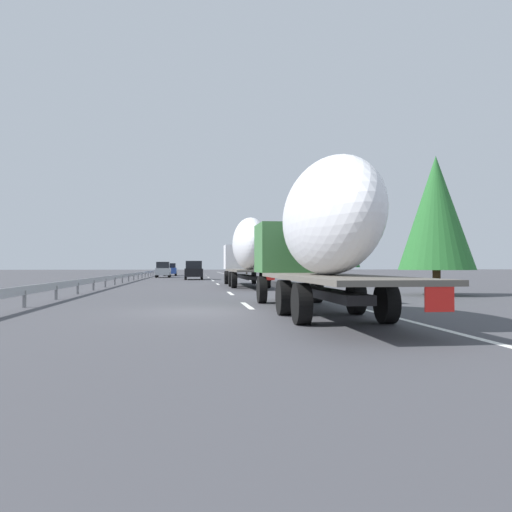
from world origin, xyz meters
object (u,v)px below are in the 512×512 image
(truck_lead, at_px, (248,249))
(car_blue_sedan, at_px, (170,269))
(car_black_suv, at_px, (194,270))
(car_silver_hatch, at_px, (163,270))
(truck_trailing, at_px, (318,231))
(road_sign, at_px, (251,258))

(truck_lead, bearing_deg, car_blue_sedan, 10.15)
(car_black_suv, bearing_deg, car_silver_hatch, 20.82)
(car_black_suv, bearing_deg, truck_trailing, -174.53)
(car_black_suv, xyz_separation_m, road_sign, (6.46, -6.76, 1.37))
(car_black_suv, bearing_deg, truck_lead, -168.81)
(truck_trailing, relative_size, car_silver_hatch, 3.24)
(road_sign, bearing_deg, truck_lead, 172.92)
(car_silver_hatch, distance_m, road_sign, 11.09)
(car_silver_hatch, relative_size, road_sign, 1.20)
(truck_trailing, xyz_separation_m, car_black_suv, (38.17, 3.66, -1.55))
(car_black_suv, distance_m, road_sign, 9.45)
(car_blue_sedan, bearing_deg, truck_trailing, -173.21)
(truck_trailing, xyz_separation_m, car_blue_sedan, (58.70, 6.98, -1.60))
(car_blue_sedan, distance_m, car_silver_hatch, 10.73)
(truck_trailing, bearing_deg, truck_lead, 0.00)
(truck_trailing, bearing_deg, car_black_suv, 5.47)
(truck_lead, distance_m, car_black_suv, 18.92)
(road_sign, bearing_deg, car_blue_sedan, 35.64)
(car_black_suv, height_order, car_silver_hatch, car_black_suv)
(car_black_suv, relative_size, car_silver_hatch, 1.05)
(car_blue_sedan, xyz_separation_m, road_sign, (-14.06, -10.08, 1.42))
(truck_lead, distance_m, road_sign, 25.15)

